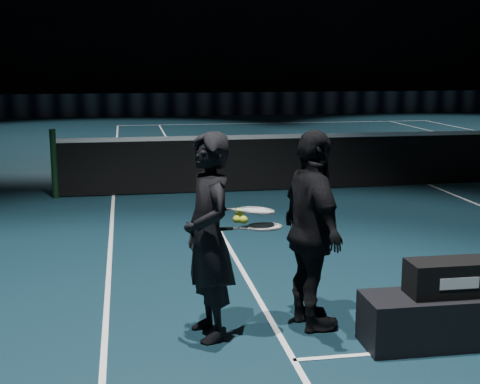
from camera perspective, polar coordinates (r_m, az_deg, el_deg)
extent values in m
plane|color=#0C242E|center=(12.26, 15.85, 0.58)|extent=(36.00, 36.00, 0.00)
cylinder|color=black|center=(11.02, -15.59, 2.33)|extent=(0.10, 0.10, 1.10)
cube|color=black|center=(12.18, 15.96, 2.66)|extent=(12.80, 0.02, 0.86)
cube|color=white|center=(12.13, 16.08, 4.83)|extent=(12.80, 0.03, 0.07)
cube|color=black|center=(26.92, 1.48, 7.56)|extent=(22.00, 0.15, 0.90)
cube|color=black|center=(5.52, 17.31, -10.27)|extent=(1.34, 0.46, 0.40)
cube|color=black|center=(5.41, 17.52, -6.96)|extent=(0.67, 0.29, 0.27)
cube|color=white|center=(5.29, 18.24, -7.42)|extent=(0.31, 0.01, 0.09)
imported|color=black|center=(5.22, -2.72, -3.84)|extent=(0.51, 0.67, 1.64)
imported|color=black|center=(5.42, 6.20, -3.33)|extent=(0.52, 1.00, 1.64)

